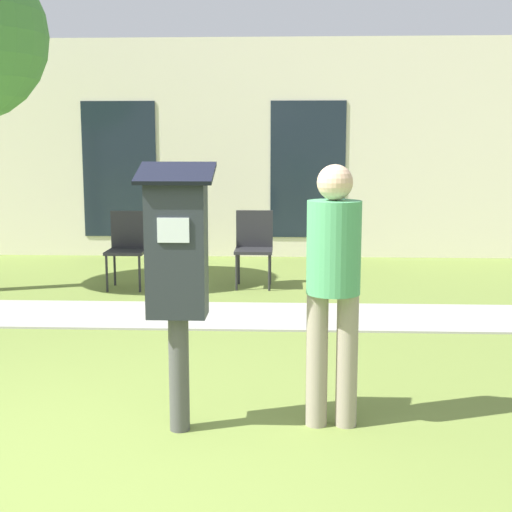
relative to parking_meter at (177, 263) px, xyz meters
name	(u,v)px	position (x,y,z in m)	size (l,w,h in m)	color
ground_plane	(75,473)	(-0.46, -0.59, -1.02)	(40.00, 40.00, 0.00)	olive
sidewalk	(176,315)	(-0.46, 2.80, -1.01)	(12.00, 1.10, 0.02)	#A3A099
building_facade	(214,149)	(-0.46, 6.66, 0.58)	(10.00, 0.26, 3.20)	beige
parking_meter	(177,263)	(0.00, 0.00, 0.00)	(0.44, 0.31, 1.59)	#4C4C4C
person_standing	(333,275)	(0.91, 0.11, -0.09)	(0.32, 0.32, 1.58)	gray
outdoor_chair_left	(128,243)	(-1.24, 4.20, -0.49)	(0.44, 0.44, 0.90)	#262628
outdoor_chair_middle	(254,242)	(0.25, 4.34, -0.49)	(0.44, 0.44, 0.90)	#262628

